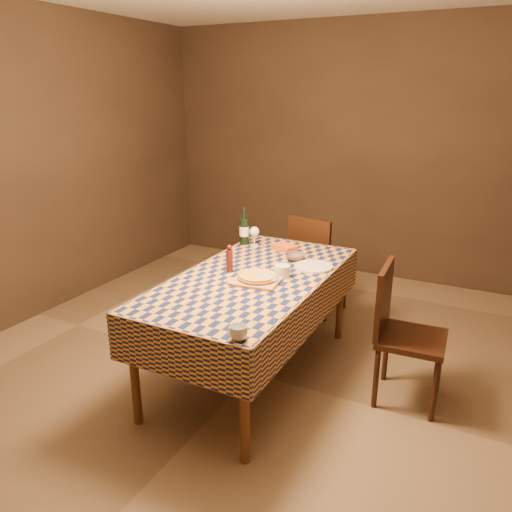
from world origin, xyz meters
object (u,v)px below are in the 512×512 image
Objects in this scene: cutting_board at (258,280)px; chair_right at (400,326)px; pizza at (258,277)px; bowl at (295,257)px; chair_far at (315,260)px; dining_table at (253,286)px; white_plate at (314,267)px; wine_bottle at (244,230)px.

chair_right is (0.91, 0.26, -0.26)m from cutting_board.
pizza is 0.52m from bowl.
bowl is at bearing 84.20° from cutting_board.
pizza is 0.98m from chair_right.
chair_far is (-0.06, 1.28, -0.28)m from pizza.
cutting_board is at bearing -44.05° from dining_table.
cutting_board is 0.33× the size of chair_far.
cutting_board reaches higher than white_plate.
dining_table is at bearing -57.28° from wine_bottle.
cutting_board is 0.87m from wine_bottle.
cutting_board is (0.07, -0.07, 0.09)m from dining_table.
chair_right is at bearing -13.43° from white_plate.
cutting_board is at bearing -55.71° from wine_bottle.
chair_far reaches higher than dining_table.
chair_far reaches higher than white_plate.
cutting_board is 0.98m from chair_right.
chair_far is at bearing 89.57° from dining_table.
wine_bottle reaches higher than bowl.
chair_right reaches higher than dining_table.
pizza is 0.36× the size of chair_right.
pizza is 1.31m from chair_far.
dining_table is at bearing 135.95° from cutting_board.
chair_far is at bearing 53.58° from wine_bottle.
pizza is at bearing -87.10° from chair_far.
cutting_board is 2.06× the size of bowl.
chair_far is (-0.30, 0.86, -0.26)m from white_plate.
bowl is at bearing 163.13° from chair_right.
cutting_board reaches higher than dining_table.
pizza is at bearing -95.80° from bowl.
white_plate is (0.19, -0.10, -0.02)m from bowl.
pizza reaches higher than cutting_board.
wine_bottle is at bearing 160.54° from bowl.
cutting_board is at bearing -95.80° from bowl.
chair_far is at bearing 92.90° from cutting_board.
bowl is 0.81m from chair_far.
dining_table is 6.69× the size of white_plate.
white_plate is at bearing 60.52° from cutting_board.
wine_bottle is (-0.54, 0.19, 0.09)m from bowl.
chair_right is (1.39, -0.45, -0.36)m from wine_bottle.
bowl is 0.48× the size of wine_bottle.
chair_right is at bearing 16.12° from pizza.
white_plate is at bearing -28.16° from bowl.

